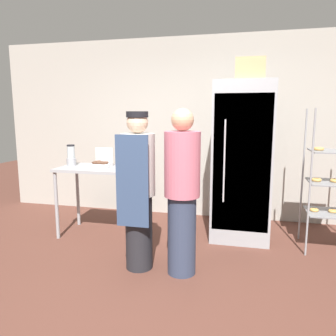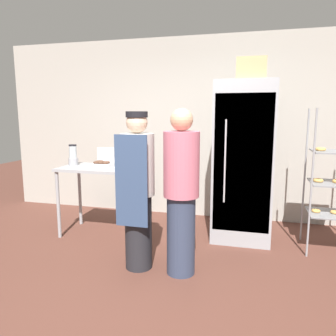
{
  "view_description": "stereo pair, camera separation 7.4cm",
  "coord_description": "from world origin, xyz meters",
  "px_view_note": "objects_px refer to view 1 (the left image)",
  "views": [
    {
      "loc": [
        0.75,
        -2.69,
        1.59
      ],
      "look_at": [
        -0.06,
        0.72,
        1.01
      ],
      "focal_mm": 35.0,
      "sensor_mm": 36.0,
      "label": 1
    },
    {
      "loc": [
        0.82,
        -2.67,
        1.59
      ],
      "look_at": [
        -0.06,
        0.72,
        1.01
      ],
      "focal_mm": 35.0,
      "sensor_mm": 36.0,
      "label": 2
    }
  ],
  "objects_px": {
    "donut_box": "(101,163)",
    "person_baker": "(138,189)",
    "refrigerator": "(242,162)",
    "cardboard_storage_box": "(250,69)",
    "blender_pitcher": "(71,156)",
    "baking_rack": "(335,182)",
    "person_customer": "(182,192)"
  },
  "relations": [
    {
      "from": "donut_box",
      "to": "person_baker",
      "type": "relative_size",
      "value": 0.15
    },
    {
      "from": "refrigerator",
      "to": "baking_rack",
      "type": "xyz_separation_m",
      "value": [
        1.06,
        -0.13,
        -0.18
      ]
    },
    {
      "from": "blender_pitcher",
      "to": "cardboard_storage_box",
      "type": "xyz_separation_m",
      "value": [
        2.28,
        0.18,
        1.08
      ]
    },
    {
      "from": "cardboard_storage_box",
      "to": "person_customer",
      "type": "relative_size",
      "value": 0.21
    },
    {
      "from": "refrigerator",
      "to": "person_customer",
      "type": "xyz_separation_m",
      "value": [
        -0.55,
        -1.12,
        -0.15
      ]
    },
    {
      "from": "refrigerator",
      "to": "cardboard_storage_box",
      "type": "bearing_deg",
      "value": -51.47
    },
    {
      "from": "cardboard_storage_box",
      "to": "person_customer",
      "type": "bearing_deg",
      "value": -119.98
    },
    {
      "from": "baking_rack",
      "to": "person_customer",
      "type": "height_order",
      "value": "baking_rack"
    },
    {
      "from": "blender_pitcher",
      "to": "donut_box",
      "type": "bearing_deg",
      "value": -6.88
    },
    {
      "from": "refrigerator",
      "to": "donut_box",
      "type": "height_order",
      "value": "refrigerator"
    },
    {
      "from": "baking_rack",
      "to": "donut_box",
      "type": "distance_m",
      "value": 2.84
    },
    {
      "from": "donut_box",
      "to": "refrigerator",
      "type": "bearing_deg",
      "value": 9.63
    },
    {
      "from": "cardboard_storage_box",
      "to": "person_baker",
      "type": "xyz_separation_m",
      "value": [
        -1.06,
        -1.04,
        -1.27
      ]
    },
    {
      "from": "refrigerator",
      "to": "cardboard_storage_box",
      "type": "relative_size",
      "value": 5.76
    },
    {
      "from": "baking_rack",
      "to": "cardboard_storage_box",
      "type": "height_order",
      "value": "cardboard_storage_box"
    },
    {
      "from": "baking_rack",
      "to": "donut_box",
      "type": "bearing_deg",
      "value": -176.47
    },
    {
      "from": "baking_rack",
      "to": "person_customer",
      "type": "relative_size",
      "value": 1.01
    },
    {
      "from": "blender_pitcher",
      "to": "person_customer",
      "type": "relative_size",
      "value": 0.17
    },
    {
      "from": "person_customer",
      "to": "baking_rack",
      "type": "bearing_deg",
      "value": 31.62
    },
    {
      "from": "refrigerator",
      "to": "person_baker",
      "type": "xyz_separation_m",
      "value": [
        -1.0,
        -1.11,
        -0.15
      ]
    },
    {
      "from": "refrigerator",
      "to": "baking_rack",
      "type": "height_order",
      "value": "refrigerator"
    },
    {
      "from": "person_baker",
      "to": "person_customer",
      "type": "height_order",
      "value": "person_customer"
    },
    {
      "from": "cardboard_storage_box",
      "to": "person_customer",
      "type": "distance_m",
      "value": 1.75
    },
    {
      "from": "refrigerator",
      "to": "blender_pitcher",
      "type": "bearing_deg",
      "value": -173.71
    },
    {
      "from": "baking_rack",
      "to": "cardboard_storage_box",
      "type": "distance_m",
      "value": 1.64
    },
    {
      "from": "donut_box",
      "to": "blender_pitcher",
      "type": "bearing_deg",
      "value": 173.12
    },
    {
      "from": "baking_rack",
      "to": "person_customer",
      "type": "xyz_separation_m",
      "value": [
        -1.61,
        -0.99,
        0.03
      ]
    },
    {
      "from": "donut_box",
      "to": "baking_rack",
      "type": "bearing_deg",
      "value": 3.53
    },
    {
      "from": "donut_box",
      "to": "person_customer",
      "type": "bearing_deg",
      "value": -33.64
    },
    {
      "from": "donut_box",
      "to": "person_baker",
      "type": "bearing_deg",
      "value": -46.29
    },
    {
      "from": "baking_rack",
      "to": "person_customer",
      "type": "distance_m",
      "value": 1.89
    },
    {
      "from": "person_baker",
      "to": "person_customer",
      "type": "bearing_deg",
      "value": -0.74
    }
  ]
}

